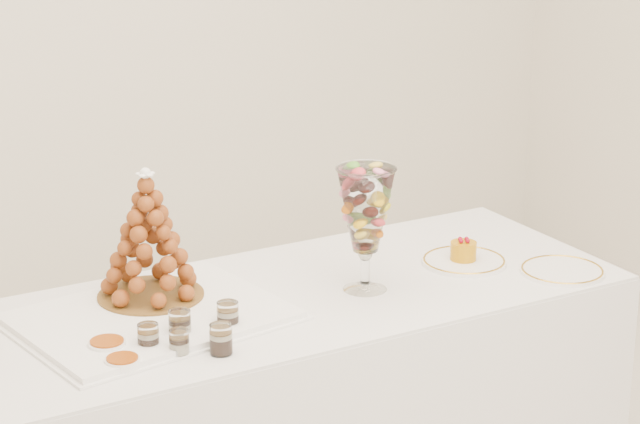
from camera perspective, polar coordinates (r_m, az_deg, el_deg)
buffet_table at (r=3.43m, az=-1.25°, el=-9.06°), size 1.80×0.75×0.68m
lace_tray at (r=3.15m, az=-7.74°, el=-4.77°), size 0.68×0.55×0.02m
macaron_vase at (r=3.26m, az=2.11°, el=0.02°), size 0.15×0.15×0.33m
cake_plate at (r=3.53m, az=6.60°, el=-2.26°), size 0.24×0.24×0.01m
spare_plate at (r=3.50m, az=11.01°, el=-2.66°), size 0.23×0.23×0.01m
verrine_a at (r=2.98m, az=-7.86°, el=-5.72°), size 0.05×0.05×0.07m
verrine_b at (r=3.03m, az=-6.43°, el=-5.15°), size 0.06×0.06×0.07m
verrine_c at (r=3.07m, az=-4.24°, el=-4.77°), size 0.06×0.06×0.07m
verrine_d at (r=2.95m, az=-6.45°, el=-5.97°), size 0.06×0.06×0.06m
verrine_e at (r=2.94m, az=-4.55°, el=-5.82°), size 0.06×0.06×0.07m
ramekin_back at (r=2.99m, az=-9.70°, el=-6.11°), size 0.09×0.09×0.03m
ramekin_front at (r=2.90m, az=-9.02°, el=-6.87°), size 0.08×0.08×0.03m
croquembouche at (r=3.20m, az=-7.87°, el=-1.05°), size 0.28×0.28×0.34m
mousse_cake at (r=3.52m, az=6.57°, el=-1.76°), size 0.07×0.07×0.06m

